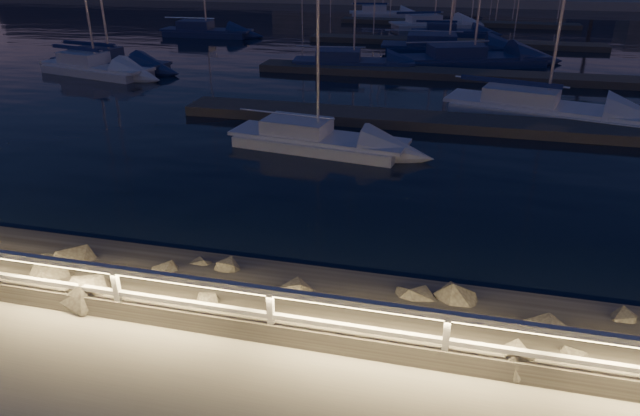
{
  "coord_description": "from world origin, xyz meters",
  "views": [
    {
      "loc": [
        0.79,
        -7.8,
        6.39
      ],
      "look_at": [
        -2.09,
        4.0,
        0.75
      ],
      "focal_mm": 32.0,
      "sensor_mm": 36.0,
      "label": 1
    }
  ],
  "objects_px": {
    "sailboat_e": "(94,67)",
    "sailboat_g": "(470,58)",
    "sailboat_b": "(313,138)",
    "sailboat_n": "(432,23)",
    "sailboat_c": "(540,107)",
    "sailboat_m": "(381,13)",
    "guard_rail": "(381,318)",
    "sailboat_i": "(204,31)",
    "sailboat_j": "(449,31)",
    "sailboat_k": "(445,47)",
    "sailboat_f": "(350,62)",
    "sailboat_a": "(108,62)"
  },
  "relations": [
    {
      "from": "sailboat_f",
      "to": "sailboat_n",
      "type": "relative_size",
      "value": 0.92
    },
    {
      "from": "sailboat_b",
      "to": "guard_rail",
      "type": "bearing_deg",
      "value": -62.84
    },
    {
      "from": "sailboat_b",
      "to": "sailboat_n",
      "type": "relative_size",
      "value": 0.84
    },
    {
      "from": "sailboat_c",
      "to": "sailboat_m",
      "type": "height_order",
      "value": "sailboat_c"
    },
    {
      "from": "sailboat_i",
      "to": "sailboat_n",
      "type": "xyz_separation_m",
      "value": [
        18.06,
        9.5,
        -0.01
      ]
    },
    {
      "from": "sailboat_a",
      "to": "sailboat_n",
      "type": "relative_size",
      "value": 0.96
    },
    {
      "from": "sailboat_c",
      "to": "sailboat_m",
      "type": "bearing_deg",
      "value": 123.5
    },
    {
      "from": "sailboat_e",
      "to": "sailboat_f",
      "type": "bearing_deg",
      "value": 33.77
    },
    {
      "from": "sailboat_g",
      "to": "sailboat_i",
      "type": "relative_size",
      "value": 1.2
    },
    {
      "from": "sailboat_b",
      "to": "sailboat_m",
      "type": "xyz_separation_m",
      "value": [
        -3.68,
        42.94,
        0.03
      ]
    },
    {
      "from": "sailboat_c",
      "to": "sailboat_n",
      "type": "distance_m",
      "value": 29.26
    },
    {
      "from": "sailboat_j",
      "to": "sailboat_n",
      "type": "relative_size",
      "value": 0.81
    },
    {
      "from": "sailboat_b",
      "to": "sailboat_e",
      "type": "relative_size",
      "value": 0.9
    },
    {
      "from": "sailboat_f",
      "to": "sailboat_b",
      "type": "bearing_deg",
      "value": -91.57
    },
    {
      "from": "sailboat_e",
      "to": "sailboat_k",
      "type": "height_order",
      "value": "sailboat_k"
    },
    {
      "from": "sailboat_c",
      "to": "sailboat_g",
      "type": "xyz_separation_m",
      "value": [
        -3.12,
        11.38,
        0.02
      ]
    },
    {
      "from": "sailboat_b",
      "to": "sailboat_c",
      "type": "distance_m",
      "value": 10.9
    },
    {
      "from": "sailboat_a",
      "to": "sailboat_j",
      "type": "distance_m",
      "value": 27.54
    },
    {
      "from": "sailboat_c",
      "to": "sailboat_k",
      "type": "bearing_deg",
      "value": 122.06
    },
    {
      "from": "sailboat_b",
      "to": "sailboat_f",
      "type": "relative_size",
      "value": 0.91
    },
    {
      "from": "sailboat_f",
      "to": "sailboat_n",
      "type": "height_order",
      "value": "sailboat_n"
    },
    {
      "from": "sailboat_a",
      "to": "sailboat_m",
      "type": "xyz_separation_m",
      "value": [
        12.22,
        31.54,
        -0.03
      ]
    },
    {
      "from": "sailboat_j",
      "to": "sailboat_a",
      "type": "bearing_deg",
      "value": -143.81
    },
    {
      "from": "sailboat_b",
      "to": "sailboat_c",
      "type": "xyz_separation_m",
      "value": [
        8.7,
        6.57,
        0.05
      ]
    },
    {
      "from": "sailboat_i",
      "to": "sailboat_m",
      "type": "bearing_deg",
      "value": 53.38
    },
    {
      "from": "sailboat_j",
      "to": "sailboat_k",
      "type": "bearing_deg",
      "value": -97.78
    },
    {
      "from": "guard_rail",
      "to": "sailboat_g",
      "type": "relative_size",
      "value": 2.84
    },
    {
      "from": "sailboat_i",
      "to": "sailboat_j",
      "type": "bearing_deg",
      "value": 12.79
    },
    {
      "from": "sailboat_e",
      "to": "sailboat_n",
      "type": "distance_m",
      "value": 30.96
    },
    {
      "from": "sailboat_g",
      "to": "sailboat_i",
      "type": "bearing_deg",
      "value": 139.88
    },
    {
      "from": "sailboat_i",
      "to": "sailboat_n",
      "type": "relative_size",
      "value": 0.95
    },
    {
      "from": "sailboat_f",
      "to": "sailboat_g",
      "type": "bearing_deg",
      "value": 14.44
    },
    {
      "from": "sailboat_j",
      "to": "sailboat_n",
      "type": "height_order",
      "value": "sailboat_n"
    },
    {
      "from": "sailboat_e",
      "to": "sailboat_f",
      "type": "relative_size",
      "value": 1.01
    },
    {
      "from": "sailboat_n",
      "to": "sailboat_m",
      "type": "bearing_deg",
      "value": 102.74
    },
    {
      "from": "sailboat_c",
      "to": "sailboat_j",
      "type": "relative_size",
      "value": 1.32
    },
    {
      "from": "guard_rail",
      "to": "sailboat_m",
      "type": "height_order",
      "value": "sailboat_m"
    },
    {
      "from": "sailboat_i",
      "to": "sailboat_m",
      "type": "height_order",
      "value": "sailboat_i"
    },
    {
      "from": "sailboat_m",
      "to": "sailboat_a",
      "type": "bearing_deg",
      "value": -122.46
    },
    {
      "from": "sailboat_e",
      "to": "sailboat_f",
      "type": "distance_m",
      "value": 15.27
    },
    {
      "from": "guard_rail",
      "to": "sailboat_b",
      "type": "relative_size",
      "value": 3.87
    },
    {
      "from": "sailboat_c",
      "to": "sailboat_n",
      "type": "xyz_separation_m",
      "value": [
        -6.54,
        28.52,
        0.0
      ]
    },
    {
      "from": "sailboat_c",
      "to": "sailboat_m",
      "type": "distance_m",
      "value": 38.42
    },
    {
      "from": "sailboat_e",
      "to": "sailboat_n",
      "type": "relative_size",
      "value": 0.93
    },
    {
      "from": "sailboat_a",
      "to": "sailboat_k",
      "type": "distance_m",
      "value": 22.44
    },
    {
      "from": "sailboat_e",
      "to": "sailboat_g",
      "type": "height_order",
      "value": "sailboat_g"
    },
    {
      "from": "sailboat_e",
      "to": "sailboat_a",
      "type": "bearing_deg",
      "value": 104.32
    },
    {
      "from": "sailboat_e",
      "to": "sailboat_f",
      "type": "xyz_separation_m",
      "value": [
        14.37,
        5.18,
        -0.03
      ]
    },
    {
      "from": "sailboat_c",
      "to": "sailboat_k",
      "type": "height_order",
      "value": "sailboat_k"
    },
    {
      "from": "sailboat_m",
      "to": "sailboat_n",
      "type": "bearing_deg",
      "value": -64.64
    }
  ]
}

